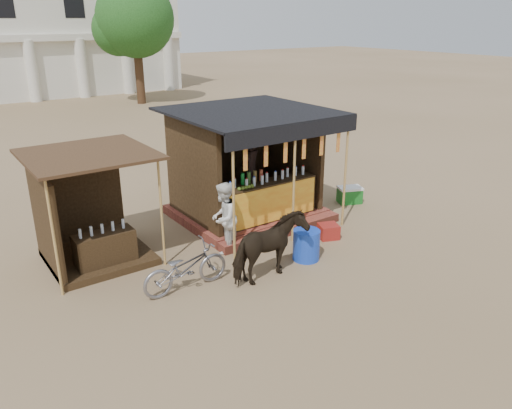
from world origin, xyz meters
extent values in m
plane|color=#846B4C|center=(0.00, 0.00, 0.00)|extent=(120.00, 120.00, 0.00)
cube|color=brown|center=(1.00, 3.50, 0.11)|extent=(3.40, 2.80, 0.22)
cube|color=brown|center=(1.00, 1.95, 0.10)|extent=(3.40, 0.35, 0.20)
cube|color=#3C2815|center=(1.00, 2.55, 0.69)|extent=(2.60, 0.55, 0.95)
cube|color=orange|center=(1.00, 2.27, 0.69)|extent=(2.50, 0.02, 0.88)
cube|color=#3C2815|center=(1.00, 4.75, 1.47)|extent=(3.00, 0.12, 2.50)
cube|color=#3C2815|center=(-0.50, 3.50, 1.47)|extent=(0.12, 2.50, 2.50)
cube|color=#3C2815|center=(2.50, 3.50, 1.47)|extent=(0.12, 2.50, 2.50)
cube|color=black|center=(1.00, 3.30, 2.75)|extent=(3.60, 3.60, 0.06)
cube|color=black|center=(1.00, 1.52, 2.57)|extent=(3.60, 0.06, 0.36)
cylinder|color=tan|center=(-0.60, 1.55, 1.38)|extent=(0.06, 0.06, 2.75)
cylinder|color=tan|center=(1.00, 1.55, 1.38)|extent=(0.06, 0.06, 2.75)
cylinder|color=tan|center=(2.60, 1.55, 1.38)|extent=(0.06, 0.06, 2.75)
cube|color=red|center=(-0.30, 1.55, 2.20)|extent=(0.10, 0.02, 0.55)
cube|color=red|center=(0.22, 1.55, 2.20)|extent=(0.10, 0.02, 0.55)
cube|color=red|center=(0.74, 1.55, 2.20)|extent=(0.10, 0.02, 0.55)
cube|color=red|center=(1.26, 1.55, 2.20)|extent=(0.10, 0.02, 0.55)
cube|color=red|center=(1.78, 1.55, 2.20)|extent=(0.10, 0.02, 0.55)
cube|color=red|center=(2.30, 1.55, 2.20)|extent=(0.10, 0.02, 0.55)
imported|color=black|center=(1.24, 3.60, 1.13)|extent=(0.79, 0.67, 1.82)
cube|color=#3C2815|center=(-3.00, 3.20, 0.07)|extent=(2.00, 2.00, 0.15)
cube|color=#3C2815|center=(-3.00, 4.15, 1.05)|extent=(1.90, 0.10, 2.10)
cube|color=#3C2815|center=(-3.95, 3.20, 1.05)|extent=(0.10, 1.90, 2.10)
cube|color=#472D19|center=(-3.00, 3.10, 2.35)|extent=(2.40, 2.40, 0.06)
cylinder|color=tan|center=(-4.05, 2.15, 1.18)|extent=(0.05, 0.05, 2.35)
cylinder|color=tan|center=(-1.95, 2.15, 1.18)|extent=(0.05, 0.05, 2.35)
cube|color=#3C2815|center=(-3.00, 2.70, 0.40)|extent=(1.20, 0.50, 0.80)
imported|color=black|center=(-0.52, 0.41, 0.67)|extent=(1.66, 0.92, 1.34)
imported|color=gray|center=(-2.05, 1.00, 0.46)|extent=(1.74, 0.61, 0.91)
imported|color=white|center=(-0.58, 2.00, 0.79)|extent=(0.97, 0.96, 1.58)
cylinder|color=#193FBB|center=(0.64, 0.65, 0.33)|extent=(0.59, 0.59, 0.67)
cube|color=maroon|center=(1.79, 1.18, 0.17)|extent=(0.56, 0.54, 0.33)
cube|color=#17681E|center=(3.90, 2.60, 0.20)|extent=(0.73, 0.62, 0.40)
cube|color=white|center=(3.90, 2.60, 0.43)|extent=(0.76, 0.65, 0.06)
cylinder|color=silver|center=(1.00, 26.40, 1.80)|extent=(0.70, 0.70, 3.60)
cylinder|color=silver|center=(4.00, 26.40, 1.80)|extent=(0.70, 0.70, 3.60)
cylinder|color=silver|center=(7.00, 26.40, 1.80)|extent=(0.70, 0.70, 3.60)
cylinder|color=silver|center=(10.00, 26.40, 1.80)|extent=(0.70, 0.70, 3.60)
cylinder|color=#382314|center=(6.00, 22.00, 2.00)|extent=(0.50, 0.50, 4.00)
sphere|color=#286623|center=(6.00, 22.00, 4.80)|extent=(4.40, 4.40, 4.40)
sphere|color=#286623|center=(5.20, 22.60, 4.20)|extent=(2.99, 2.99, 2.99)
camera|label=1|loc=(-5.78, -6.59, 4.89)|focal=35.00mm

